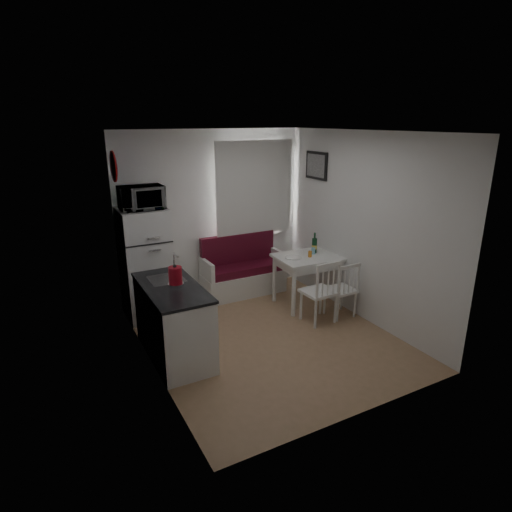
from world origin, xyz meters
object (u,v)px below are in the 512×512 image
(fridge, at_px, (146,264))
(microwave, at_px, (141,198))
(kitchen_counter, at_px, (173,321))
(bench, at_px, (242,275))
(kettle, at_px, (175,276))
(wine_bottle, at_px, (314,243))
(chair_left, at_px, (323,286))
(chair_right, at_px, (345,285))
(dining_table, at_px, (310,261))

(fridge, relative_size, microwave, 2.76)
(kitchen_counter, xyz_separation_m, fridge, (0.02, 1.24, 0.33))
(bench, height_order, kettle, kettle)
(kitchen_counter, height_order, wine_bottle, kitchen_counter)
(bench, height_order, microwave, microwave)
(kettle, xyz_separation_m, wine_bottle, (2.40, 0.62, -0.09))
(wine_bottle, bearing_deg, kitchen_counter, -166.26)
(chair_left, xyz_separation_m, fridge, (-2.05, 1.41, 0.22))
(kitchen_counter, height_order, chair_right, kitchen_counter)
(bench, height_order, chair_left, bench)
(kitchen_counter, distance_m, fridge, 1.29)
(fridge, bearing_deg, bench, 4.05)
(dining_table, relative_size, kettle, 4.31)
(chair_left, height_order, chair_right, chair_left)
(chair_right, relative_size, fridge, 0.28)
(bench, bearing_deg, chair_left, -72.64)
(chair_right, distance_m, kettle, 2.46)
(chair_right, relative_size, kettle, 1.78)
(chair_left, bearing_deg, wine_bottle, 61.10)
(chair_left, distance_m, fridge, 2.49)
(kettle, height_order, wine_bottle, kettle)
(bench, xyz_separation_m, chair_left, (0.48, -1.52, 0.25))
(wine_bottle, bearing_deg, dining_table, -143.14)
(kitchen_counter, distance_m, kettle, 0.57)
(chair_right, xyz_separation_m, microwave, (-2.43, 1.35, 1.23))
(bench, relative_size, chair_left, 2.72)
(fridge, xyz_separation_m, wine_bottle, (2.43, -0.65, 0.14))
(chair_left, bearing_deg, chair_right, -0.80)
(microwave, height_order, wine_bottle, microwave)
(kitchen_counter, xyz_separation_m, bench, (1.59, 1.36, -0.14))
(bench, height_order, dining_table, bench)
(chair_right, bearing_deg, fridge, 149.16)
(chair_right, bearing_deg, kettle, 175.98)
(kitchen_counter, height_order, bench, kitchen_counter)
(bench, xyz_separation_m, dining_table, (0.73, -0.86, 0.37))
(chair_right, distance_m, wine_bottle, 0.86)
(chair_left, relative_size, fridge, 0.31)
(kitchen_counter, height_order, dining_table, kitchen_counter)
(bench, relative_size, chair_right, 3.04)
(kitchen_counter, distance_m, chair_left, 2.08)
(bench, height_order, fridge, fridge)
(fridge, bearing_deg, chair_left, -34.57)
(dining_table, bearing_deg, microwave, 166.29)
(kettle, bearing_deg, wine_bottle, 14.56)
(wine_bottle, bearing_deg, microwave, 166.24)
(dining_table, xyz_separation_m, fridge, (-2.30, 0.75, 0.10))
(kitchen_counter, xyz_separation_m, dining_table, (2.32, 0.50, 0.23))
(chair_left, height_order, kettle, kettle)
(microwave, xyz_separation_m, kettle, (0.03, -1.22, -0.71))
(kitchen_counter, xyz_separation_m, chair_right, (2.45, -0.16, 0.05))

